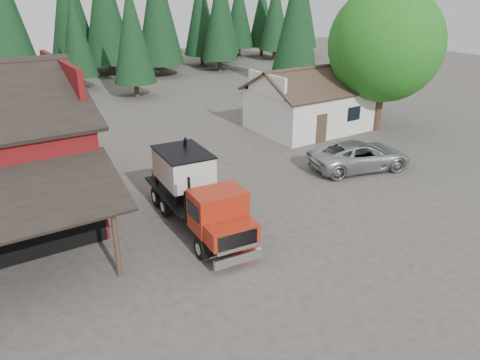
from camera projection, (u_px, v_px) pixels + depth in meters
ground at (272, 257)px, 18.82m from camera, size 120.00×120.00×0.00m
farmhouse at (310, 107)px, 34.71m from camera, size 8.60×6.42×4.65m
deciduous_tree at (386, 49)px, 32.71m from camera, size 8.00×8.00×10.20m
conifer_backdrop at (45, 83)px, 51.31m from camera, size 76.00×16.00×16.00m
near_pine_b at (132, 33)px, 42.72m from camera, size 3.96×3.96×10.40m
near_pine_c at (296, 18)px, 47.21m from camera, size 4.84×4.84×12.40m
near_pine_d at (3, 17)px, 40.24m from camera, size 5.28×5.28×13.40m
feed_truck at (196, 191)px, 20.63m from camera, size 2.82×8.21×3.64m
silver_car at (360, 156)px, 27.39m from camera, size 6.51×4.21×1.67m
equip_box at (241, 249)px, 18.80m from camera, size 0.85×1.19×0.60m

